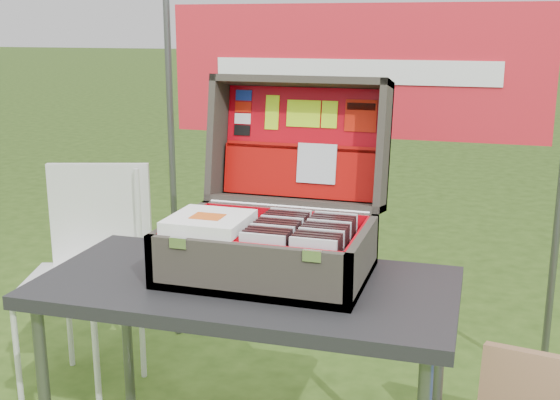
% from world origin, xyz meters
% --- Properties ---
extents(table, '(1.23, 0.63, 0.76)m').
position_xyz_m(table, '(-0.08, -0.01, 0.38)').
color(table, black).
rests_on(table, ground).
extents(table_top, '(1.23, 0.63, 0.04)m').
position_xyz_m(table_top, '(-0.08, -0.01, 0.74)').
color(table_top, black).
rests_on(table_top, ground).
extents(table_leg_bl, '(0.04, 0.04, 0.72)m').
position_xyz_m(table_leg_bl, '(-0.63, 0.24, 0.36)').
color(table_leg_bl, '#59595B').
rests_on(table_leg_bl, ground).
extents(table_leg_br, '(0.04, 0.04, 0.72)m').
position_xyz_m(table_leg_br, '(0.46, 0.24, 0.36)').
color(table_leg_br, '#59595B').
rests_on(table_leg_br, ground).
extents(suitcase, '(0.59, 0.58, 0.56)m').
position_xyz_m(suitcase, '(-0.04, 0.11, 1.04)').
color(suitcase, '#4F493E').
rests_on(suitcase, table).
extents(suitcase_base_bottom, '(0.59, 0.42, 0.02)m').
position_xyz_m(suitcase_base_bottom, '(-0.04, 0.05, 0.77)').
color(suitcase_base_bottom, '#4F493E').
rests_on(suitcase_base_bottom, table_top).
extents(suitcase_base_wall_front, '(0.59, 0.02, 0.16)m').
position_xyz_m(suitcase_base_wall_front, '(-0.04, -0.15, 0.84)').
color(suitcase_base_wall_front, '#4F493E').
rests_on(suitcase_base_wall_front, table_top).
extents(suitcase_base_wall_back, '(0.59, 0.02, 0.16)m').
position_xyz_m(suitcase_base_wall_back, '(-0.04, 0.25, 0.84)').
color(suitcase_base_wall_back, '#4F493E').
rests_on(suitcase_base_wall_back, table_top).
extents(suitcase_base_wall_left, '(0.02, 0.42, 0.16)m').
position_xyz_m(suitcase_base_wall_left, '(-0.32, 0.05, 0.84)').
color(suitcase_base_wall_left, '#4F493E').
rests_on(suitcase_base_wall_left, table_top).
extents(suitcase_base_wall_right, '(0.02, 0.42, 0.16)m').
position_xyz_m(suitcase_base_wall_right, '(0.25, 0.05, 0.84)').
color(suitcase_base_wall_right, '#4F493E').
rests_on(suitcase_base_wall_right, table_top).
extents(suitcase_liner_floor, '(0.54, 0.37, 0.01)m').
position_xyz_m(suitcase_liner_floor, '(-0.04, 0.05, 0.79)').
color(suitcase_liner_floor, red).
rests_on(suitcase_liner_floor, suitcase_base_bottom).
extents(suitcase_latch_left, '(0.05, 0.01, 0.03)m').
position_xyz_m(suitcase_latch_left, '(-0.23, -0.16, 0.91)').
color(suitcase_latch_left, silver).
rests_on(suitcase_latch_left, suitcase_base_wall_front).
extents(suitcase_latch_right, '(0.05, 0.01, 0.03)m').
position_xyz_m(suitcase_latch_right, '(0.15, -0.16, 0.91)').
color(suitcase_latch_right, silver).
rests_on(suitcase_latch_right, suitcase_base_wall_front).
extents(suitcase_hinge, '(0.53, 0.02, 0.02)m').
position_xyz_m(suitcase_hinge, '(-0.04, 0.26, 0.92)').
color(suitcase_hinge, silver).
rests_on(suitcase_hinge, suitcase_base_wall_back).
extents(suitcase_lid_back, '(0.59, 0.10, 0.42)m').
position_xyz_m(suitcase_lid_back, '(-0.04, 0.45, 1.10)').
color(suitcase_lid_back, '#4F493E').
rests_on(suitcase_lid_back, suitcase_base_wall_back).
extents(suitcase_lid_rim_far, '(0.59, 0.16, 0.05)m').
position_xyz_m(suitcase_lid_rim_far, '(-0.04, 0.42, 1.31)').
color(suitcase_lid_rim_far, '#4F493E').
rests_on(suitcase_lid_rim_far, suitcase_lid_back).
extents(suitcase_lid_rim_near, '(0.59, 0.16, 0.05)m').
position_xyz_m(suitcase_lid_rim_near, '(-0.04, 0.34, 0.92)').
color(suitcase_lid_rim_near, '#4F493E').
rests_on(suitcase_lid_rim_near, suitcase_lid_back).
extents(suitcase_lid_rim_left, '(0.02, 0.23, 0.44)m').
position_xyz_m(suitcase_lid_rim_left, '(-0.32, 0.38, 1.11)').
color(suitcase_lid_rim_left, '#4F493E').
rests_on(suitcase_lid_rim_left, suitcase_lid_back).
extents(suitcase_lid_rim_right, '(0.02, 0.23, 0.44)m').
position_xyz_m(suitcase_lid_rim_right, '(0.25, 0.38, 1.11)').
color(suitcase_lid_rim_right, '#4F493E').
rests_on(suitcase_lid_rim_right, suitcase_lid_back).
extents(suitcase_lid_liner, '(0.54, 0.07, 0.37)m').
position_xyz_m(suitcase_lid_liner, '(-0.04, 0.43, 1.10)').
color(suitcase_lid_liner, red).
rests_on(suitcase_lid_liner, suitcase_lid_back).
extents(suitcase_liner_wall_front, '(0.54, 0.01, 0.13)m').
position_xyz_m(suitcase_liner_wall_front, '(-0.04, -0.13, 0.85)').
color(suitcase_liner_wall_front, red).
rests_on(suitcase_liner_wall_front, suitcase_base_bottom).
extents(suitcase_liner_wall_back, '(0.54, 0.01, 0.13)m').
position_xyz_m(suitcase_liner_wall_back, '(-0.04, 0.24, 0.85)').
color(suitcase_liner_wall_back, red).
rests_on(suitcase_liner_wall_back, suitcase_base_bottom).
extents(suitcase_liner_wall_left, '(0.01, 0.37, 0.13)m').
position_xyz_m(suitcase_liner_wall_left, '(-0.31, 0.05, 0.85)').
color(suitcase_liner_wall_left, red).
rests_on(suitcase_liner_wall_left, suitcase_base_bottom).
extents(suitcase_liner_wall_right, '(0.01, 0.37, 0.13)m').
position_xyz_m(suitcase_liner_wall_right, '(0.23, 0.05, 0.85)').
color(suitcase_liner_wall_right, red).
rests_on(suitcase_liner_wall_right, suitcase_base_bottom).
extents(suitcase_lid_pocket, '(0.52, 0.06, 0.17)m').
position_xyz_m(suitcase_lid_pocket, '(-0.04, 0.40, 1.01)').
color(suitcase_lid_pocket, '#A00A06').
rests_on(suitcase_lid_pocket, suitcase_lid_liner).
extents(suitcase_pocket_edge, '(0.51, 0.02, 0.02)m').
position_xyz_m(suitcase_pocket_edge, '(-0.04, 0.40, 1.09)').
color(suitcase_pocket_edge, '#A00A06').
rests_on(suitcase_pocket_edge, suitcase_lid_pocket).
extents(suitcase_pocket_cd, '(0.13, 0.03, 0.13)m').
position_xyz_m(suitcase_pocket_cd, '(0.03, 0.38, 1.04)').
color(suitcase_pocket_cd, silver).
rests_on(suitcase_pocket_cd, suitcase_lid_pocket).
extents(lid_sticker_cc_a, '(0.06, 0.01, 0.04)m').
position_xyz_m(lid_sticker_cc_a, '(-0.25, 0.45, 1.25)').
color(lid_sticker_cc_a, '#1933B2').
rests_on(lid_sticker_cc_a, suitcase_lid_liner).
extents(lid_sticker_cc_b, '(0.06, 0.01, 0.04)m').
position_xyz_m(lid_sticker_cc_b, '(-0.25, 0.45, 1.21)').
color(lid_sticker_cc_b, red).
rests_on(lid_sticker_cc_b, suitcase_lid_liner).
extents(lid_sticker_cc_c, '(0.06, 0.01, 0.04)m').
position_xyz_m(lid_sticker_cc_c, '(-0.25, 0.44, 1.17)').
color(lid_sticker_cc_c, white).
rests_on(lid_sticker_cc_c, suitcase_lid_liner).
extents(lid_sticker_cc_d, '(0.06, 0.01, 0.04)m').
position_xyz_m(lid_sticker_cc_d, '(-0.25, 0.43, 1.13)').
color(lid_sticker_cc_d, black).
rests_on(lid_sticker_cc_d, suitcase_lid_liner).
extents(lid_card_neon_tall, '(0.05, 0.02, 0.11)m').
position_xyz_m(lid_card_neon_tall, '(-0.15, 0.44, 1.20)').
color(lid_card_neon_tall, '#BEF617').
rests_on(lid_card_neon_tall, suitcase_lid_liner).
extents(lid_card_neon_main, '(0.12, 0.02, 0.09)m').
position_xyz_m(lid_card_neon_main, '(-0.04, 0.44, 1.20)').
color(lid_card_neon_main, '#BEF617').
rests_on(lid_card_neon_main, suitcase_lid_liner).
extents(lid_card_neon_small, '(0.05, 0.02, 0.09)m').
position_xyz_m(lid_card_neon_small, '(0.05, 0.44, 1.20)').
color(lid_card_neon_small, '#BEF617').
rests_on(lid_card_neon_small, suitcase_lid_liner).
extents(lid_sticker_band, '(0.11, 0.02, 0.10)m').
position_xyz_m(lid_sticker_band, '(0.16, 0.44, 1.20)').
color(lid_sticker_band, red).
rests_on(lid_sticker_band, suitcase_lid_liner).
extents(lid_sticker_band_bar, '(0.09, 0.01, 0.02)m').
position_xyz_m(lid_sticker_band_bar, '(0.16, 0.45, 1.23)').
color(lid_sticker_band_bar, black).
rests_on(lid_sticker_band_bar, suitcase_lid_liner).
extents(cd_left_0, '(0.13, 0.01, 0.15)m').
position_xyz_m(cd_left_0, '(-0.00, -0.11, 0.86)').
color(cd_left_0, silver).
rests_on(cd_left_0, suitcase_liner_floor).
extents(cd_left_1, '(0.13, 0.01, 0.15)m').
position_xyz_m(cd_left_1, '(-0.00, -0.09, 0.86)').
color(cd_left_1, black).
rests_on(cd_left_1, suitcase_liner_floor).
extents(cd_left_2, '(0.13, 0.01, 0.15)m').
position_xyz_m(cd_left_2, '(-0.00, -0.06, 0.86)').
color(cd_left_2, black).
rests_on(cd_left_2, suitcase_liner_floor).
extents(cd_left_3, '(0.13, 0.01, 0.15)m').
position_xyz_m(cd_left_3, '(-0.00, -0.04, 0.86)').
color(cd_left_3, black).
rests_on(cd_left_3, suitcase_liner_floor).
extents(cd_left_4, '(0.13, 0.01, 0.15)m').
position_xyz_m(cd_left_4, '(-0.00, -0.02, 0.86)').
color(cd_left_4, silver).
rests_on(cd_left_4, suitcase_liner_floor).
extents(cd_left_5, '(0.13, 0.01, 0.15)m').
position_xyz_m(cd_left_5, '(-0.00, 0.01, 0.86)').
color(cd_left_5, black).
rests_on(cd_left_5, suitcase_liner_floor).
extents(cd_left_6, '(0.13, 0.01, 0.15)m').
position_xyz_m(cd_left_6, '(-0.00, 0.03, 0.86)').
color(cd_left_6, black).
rests_on(cd_left_6, suitcase_liner_floor).
extents(cd_left_7, '(0.13, 0.01, 0.15)m').
position_xyz_m(cd_left_7, '(-0.00, 0.05, 0.86)').
color(cd_left_7, black).
rests_on(cd_left_7, suitcase_liner_floor).
extents(cd_left_8, '(0.13, 0.01, 0.15)m').
position_xyz_m(cd_left_8, '(-0.00, 0.08, 0.86)').
color(cd_left_8, silver).
rests_on(cd_left_8, suitcase_liner_floor).
extents(cd_left_9, '(0.13, 0.01, 0.15)m').
position_xyz_m(cd_left_9, '(-0.00, 0.10, 0.86)').
color(cd_left_9, black).
rests_on(cd_left_9, suitcase_liner_floor).
extents(cd_left_10, '(0.13, 0.01, 0.15)m').
position_xyz_m(cd_left_10, '(-0.00, 0.12, 0.86)').
color(cd_left_10, black).
rests_on(cd_left_10, suitcase_liner_floor).
extents(cd_left_11, '(0.13, 0.01, 0.15)m').
position_xyz_m(cd_left_11, '(-0.00, 0.15, 0.86)').
color(cd_left_11, black).
rests_on(cd_left_11, suitcase_liner_floor).
extents(cd_left_12, '(0.13, 0.01, 0.15)m').
position_xyz_m(cd_left_12, '(-0.00, 0.17, 0.86)').
color(cd_left_12, silver).
rests_on(cd_left_12, suitcase_liner_floor).
extents(cd_right_0, '(0.13, 0.01, 0.15)m').
position_xyz_m(cd_right_0, '(0.14, -0.11, 0.86)').
color(cd_right_0, silver).
rests_on(cd_right_0, suitcase_liner_floor).
extents(cd_right_1, '(0.13, 0.01, 0.15)m').
position_xyz_m(cd_right_1, '(0.14, -0.09, 0.86)').
color(cd_right_1, black).
rests_on(cd_right_1, suitcase_liner_floor).
extents(cd_right_2, '(0.13, 0.01, 0.15)m').
position_xyz_m(cd_right_2, '(0.14, -0.06, 0.86)').
color(cd_right_2, black).
rests_on(cd_right_2, suitcase_liner_floor).
extents(cd_right_3, '(0.13, 0.01, 0.15)m').
position_xyz_m(cd_right_3, '(0.14, -0.04, 0.86)').
color(cd_right_3, black).
rests_on(cd_right_3, suitcase_liner_floor).
extents(cd_right_4, '(0.13, 0.01, 0.15)m').
position_xyz_m(cd_right_4, '(0.14, -0.02, 0.86)').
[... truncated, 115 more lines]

